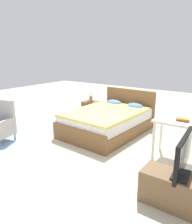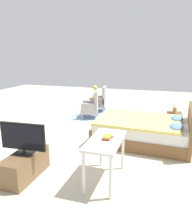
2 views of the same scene
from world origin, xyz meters
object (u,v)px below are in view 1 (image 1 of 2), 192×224
object	(u,v)px
armchair_by_window_right	(0,125)
vanity_desk	(184,128)
table_lamp	(91,94)
book_stack	(183,120)
nightstand	(91,110)
tv_flatscreen	(183,156)
bed	(108,121)
tv_stand	(179,192)

from	to	relation	value
armchair_by_window_right	vanity_desk	size ratio (longest dim) A/B	0.88
table_lamp	book_stack	bearing A→B (deg)	-21.38
armchair_by_window_right	book_stack	xyz separation A→B (m)	(3.48, 1.47, 0.39)
nightstand	vanity_desk	world-z (taller)	vanity_desk
armchair_by_window_right	vanity_desk	xyz separation A→B (m)	(3.52, 1.44, 0.25)
vanity_desk	tv_flatscreen	bearing A→B (deg)	-76.49
table_lamp	book_stack	size ratio (longest dim) A/B	1.51
armchair_by_window_right	tv_flatscreen	size ratio (longest dim) A/B	1.14
armchair_by_window_right	table_lamp	world-z (taller)	armchair_by_window_right
bed	book_stack	bearing A→B (deg)	-13.41
vanity_desk	bed	bearing A→B (deg)	166.26
table_lamp	armchair_by_window_right	bearing A→B (deg)	-102.07
tv_flatscreen	vanity_desk	distance (m)	1.39
table_lamp	tv_stand	bearing A→B (deg)	-37.43
armchair_by_window_right	nightstand	distance (m)	2.67
table_lamp	tv_stand	size ratio (longest dim) A/B	0.34
book_stack	bed	bearing A→B (deg)	166.59
tv_flatscreen	book_stack	bearing A→B (deg)	104.92
nightstand	tv_stand	xyz separation A→B (m)	(3.29, -2.52, -0.04)
table_lamp	book_stack	distance (m)	3.14
bed	vanity_desk	xyz separation A→B (m)	(1.89, -0.46, 0.34)
bed	tv_flatscreen	xyz separation A→B (m)	(2.22, -1.81, 0.43)
table_lamp	vanity_desk	bearing A→B (deg)	-21.46
tv_stand	tv_flatscreen	bearing A→B (deg)	3.50
bed	tv_flatscreen	bearing A→B (deg)	-39.29
nightstand	vanity_desk	size ratio (longest dim) A/B	0.50
table_lamp	tv_stand	distance (m)	4.17
nightstand	tv_stand	distance (m)	4.14
tv_flatscreen	vanity_desk	world-z (taller)	tv_flatscreen
tv_stand	book_stack	size ratio (longest dim) A/B	4.40
armchair_by_window_right	book_stack	world-z (taller)	armchair_by_window_right
bed	table_lamp	world-z (taller)	bed
nightstand	table_lamp	size ratio (longest dim) A/B	1.59
armchair_by_window_right	nightstand	size ratio (longest dim) A/B	1.76
nightstand	vanity_desk	xyz separation A→B (m)	(2.97, -1.17, 0.37)
vanity_desk	book_stack	size ratio (longest dim) A/B	4.76
table_lamp	tv_flatscreen	bearing A→B (deg)	-37.41
armchair_by_window_right	vanity_desk	world-z (taller)	armchair_by_window_right
bed	armchair_by_window_right	size ratio (longest dim) A/B	2.47
nightstand	tv_flatscreen	world-z (taller)	tv_flatscreen
nightstand	book_stack	xyz separation A→B (m)	(2.92, -1.14, 0.51)
bed	book_stack	xyz separation A→B (m)	(1.85, -0.44, 0.48)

